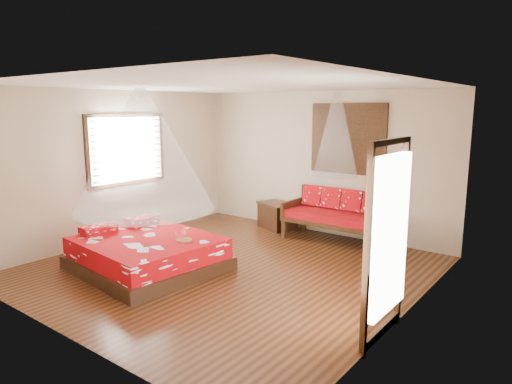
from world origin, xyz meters
TOP-DOWN VIEW (x-y plane):
  - room at (0.00, 0.00)m, footprint 5.54×5.54m
  - bed at (-1.00, -0.80)m, footprint 2.25×2.07m
  - daybed at (0.61, 2.39)m, footprint 1.91×0.85m
  - storage_chest at (-0.79, 2.45)m, footprint 0.94×0.82m
  - shutter_panel at (0.61, 2.72)m, footprint 1.52×0.06m
  - window_left at (-2.71, 0.20)m, footprint 0.10×1.74m
  - glazed_door at (2.72, -0.60)m, footprint 0.08×1.02m
  - wine_tray at (-0.41, -0.57)m, footprint 0.24×0.24m
  - mosquito_net_main at (-0.98, -0.81)m, footprint 2.11×2.11m
  - mosquito_net_daybed at (0.61, 2.25)m, footprint 0.81×0.81m

SIDE VIEW (x-z plane):
  - bed at x=-1.00m, z-range -0.07..0.57m
  - storage_chest at x=-0.79m, z-range 0.00..0.54m
  - daybed at x=0.61m, z-range 0.04..1.01m
  - wine_tray at x=-0.41m, z-range 0.45..0.65m
  - glazed_door at x=2.72m, z-range -0.01..2.15m
  - room at x=0.00m, z-range -0.02..2.82m
  - window_left at x=-2.71m, z-range 1.03..2.37m
  - mosquito_net_main at x=-0.98m, z-range 0.95..2.75m
  - shutter_panel at x=0.61m, z-range 1.24..2.56m
  - mosquito_net_daybed at x=0.61m, z-range 1.25..2.75m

